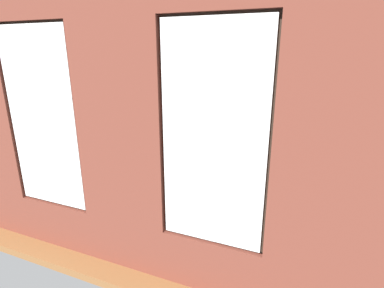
% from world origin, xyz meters
% --- Properties ---
extents(ground_plane, '(6.99, 5.46, 0.10)m').
position_xyz_m(ground_plane, '(0.00, 0.00, -0.05)').
color(ground_plane, brown).
extents(brick_wall_with_windows, '(6.39, 0.30, 3.57)m').
position_xyz_m(brick_wall_with_windows, '(-0.00, 2.35, 1.78)').
color(brick_wall_with_windows, brown).
rests_on(brick_wall_with_windows, ground_plane).
extents(white_wall_right, '(0.10, 4.46, 3.57)m').
position_xyz_m(white_wall_right, '(3.15, 0.20, 1.79)').
color(white_wall_right, white).
rests_on(white_wall_right, ground_plane).
extents(couch_by_window, '(1.70, 0.87, 0.80)m').
position_xyz_m(couch_by_window, '(0.09, 1.70, 0.33)').
color(couch_by_window, black).
rests_on(couch_by_window, ground_plane).
extents(couch_left, '(0.89, 1.78, 0.80)m').
position_xyz_m(couch_left, '(-2.50, 0.06, 0.33)').
color(couch_left, black).
rests_on(couch_left, ground_plane).
extents(coffee_table, '(1.34, 0.82, 0.46)m').
position_xyz_m(coffee_table, '(-0.15, -0.04, 0.40)').
color(coffee_table, olive).
rests_on(coffee_table, ground_plane).
extents(cup_ceramic, '(0.07, 0.07, 0.09)m').
position_xyz_m(cup_ceramic, '(0.25, 0.09, 0.50)').
color(cup_ceramic, '#33567F').
rests_on(cup_ceramic, coffee_table).
extents(table_plant_small, '(0.14, 0.14, 0.24)m').
position_xyz_m(table_plant_small, '(-0.15, -0.04, 0.58)').
color(table_plant_small, '#47423D').
rests_on(table_plant_small, coffee_table).
extents(remote_gray, '(0.11, 0.18, 0.02)m').
position_xyz_m(remote_gray, '(-0.52, -0.18, 0.47)').
color(remote_gray, '#59595B').
rests_on(remote_gray, coffee_table).
extents(remote_silver, '(0.17, 0.14, 0.02)m').
position_xyz_m(remote_silver, '(0.02, -0.14, 0.47)').
color(remote_silver, '#B2B2B7').
rests_on(remote_silver, coffee_table).
extents(remote_black, '(0.15, 0.16, 0.02)m').
position_xyz_m(remote_black, '(-0.25, 0.09, 0.47)').
color(remote_black, black).
rests_on(remote_black, coffee_table).
extents(media_console, '(1.30, 0.42, 0.49)m').
position_xyz_m(media_console, '(2.85, 0.15, 0.25)').
color(media_console, black).
rests_on(media_console, ground_plane).
extents(tv_flatscreen, '(1.08, 0.20, 0.74)m').
position_xyz_m(tv_flatscreen, '(2.85, 0.15, 0.87)').
color(tv_flatscreen, black).
rests_on(tv_flatscreen, media_console).
extents(papasan_chair, '(1.00, 1.00, 0.66)m').
position_xyz_m(papasan_chair, '(0.99, -1.69, 0.43)').
color(papasan_chair, olive).
rests_on(papasan_chair, ground_plane).
extents(potted_plant_beside_window_right, '(0.72, 0.72, 0.91)m').
position_xyz_m(potted_plant_beside_window_right, '(2.07, 1.80, 0.59)').
color(potted_plant_beside_window_right, '#47423D').
rests_on(potted_plant_beside_window_right, ground_plane).
extents(potted_plant_mid_room_small, '(0.37, 0.37, 0.64)m').
position_xyz_m(potted_plant_mid_room_small, '(-0.63, -0.92, 0.43)').
color(potted_plant_mid_room_small, gray).
rests_on(potted_plant_mid_room_small, ground_plane).
extents(potted_plant_corner_far_left, '(0.73, 0.85, 1.06)m').
position_xyz_m(potted_plant_corner_far_left, '(-2.65, 1.80, 0.52)').
color(potted_plant_corner_far_left, beige).
rests_on(potted_plant_corner_far_left, ground_plane).
extents(potted_plant_near_tv, '(0.46, 0.46, 0.78)m').
position_xyz_m(potted_plant_near_tv, '(2.30, 1.25, 0.48)').
color(potted_plant_near_tv, gray).
rests_on(potted_plant_near_tv, ground_plane).
extents(potted_plant_by_left_couch, '(0.35, 0.35, 0.58)m').
position_xyz_m(potted_plant_by_left_couch, '(-2.10, -1.28, 0.39)').
color(potted_plant_by_left_couch, '#47423D').
rests_on(potted_plant_by_left_couch, ground_plane).
extents(potted_plant_corner_near_left, '(0.82, 0.86, 1.39)m').
position_xyz_m(potted_plant_corner_near_left, '(-2.64, -1.74, 0.86)').
color(potted_plant_corner_near_left, '#9E5638').
rests_on(potted_plant_corner_near_left, ground_plane).
extents(potted_plant_foreground_right, '(0.48, 0.48, 0.83)m').
position_xyz_m(potted_plant_foreground_right, '(2.55, -1.68, 0.54)').
color(potted_plant_foreground_right, brown).
rests_on(potted_plant_foreground_right, ground_plane).
extents(potted_plant_between_couches, '(0.76, 0.76, 1.12)m').
position_xyz_m(potted_plant_between_couches, '(-1.21, 1.65, 0.74)').
color(potted_plant_between_couches, '#47423D').
rests_on(potted_plant_between_couches, ground_plane).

